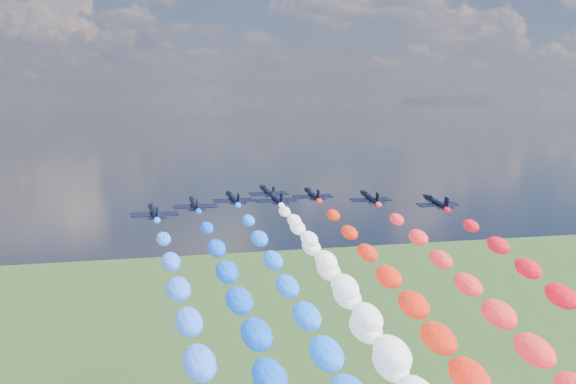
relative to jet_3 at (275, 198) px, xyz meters
name	(u,v)px	position (x,y,z in m)	size (l,w,h in m)	color
jet_0	(154,212)	(-27.25, -13.58, 0.00)	(8.82, 11.82, 2.61)	black
jet_1	(195,204)	(-18.17, -4.42, 0.00)	(8.82, 11.82, 2.61)	black
jet_2	(233,198)	(-8.71, 2.59, 0.00)	(8.82, 11.82, 2.61)	black
jet_3	(275,198)	(0.00, 0.00, 0.00)	(8.82, 11.82, 2.61)	black
jet_4	(268,192)	(1.43, 12.46, 0.00)	(8.82, 11.82, 2.61)	black
trail_4	(379,360)	(1.43, -55.14, -17.62)	(6.32, 131.63, 39.97)	white
jet_5	(312,195)	(9.73, 4.44, 0.00)	(8.82, 11.82, 2.61)	black
trail_5	(455,372)	(9.73, -63.16, -17.62)	(6.32, 131.63, 39.97)	red
jet_6	(370,198)	(20.04, -4.36, 0.00)	(8.82, 11.82, 2.61)	black
jet_7	(436,202)	(30.33, -15.32, 0.00)	(8.82, 11.82, 2.61)	black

